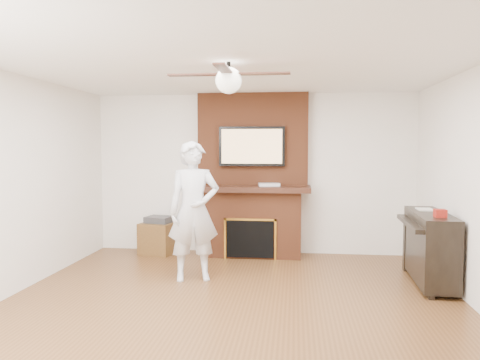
# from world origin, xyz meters

# --- Properties ---
(room_shell) EXTENTS (5.36, 5.86, 2.86)m
(room_shell) POSITION_xyz_m (0.00, 0.00, 1.25)
(room_shell) COLOR #543318
(room_shell) RESTS_ON ground
(fireplace) EXTENTS (1.78, 0.64, 2.50)m
(fireplace) POSITION_xyz_m (0.00, 2.55, 1.00)
(fireplace) COLOR brown
(fireplace) RESTS_ON ground
(tv) EXTENTS (1.00, 0.08, 0.60)m
(tv) POSITION_xyz_m (0.00, 2.50, 1.68)
(tv) COLOR black
(tv) RESTS_ON fireplace
(ceiling_fan) EXTENTS (1.21, 1.21, 0.31)m
(ceiling_fan) POSITION_xyz_m (-0.00, 0.00, 2.33)
(ceiling_fan) COLOR black
(ceiling_fan) RESTS_ON room_shell
(person) EXTENTS (0.74, 0.60, 1.74)m
(person) POSITION_xyz_m (-0.60, 1.10, 0.87)
(person) COLOR silver
(person) RESTS_ON ground
(side_table) EXTENTS (0.61, 0.61, 0.58)m
(side_table) POSITION_xyz_m (-1.46, 2.48, 0.27)
(side_table) COLOR #563818
(side_table) RESTS_ON ground
(piano) EXTENTS (0.56, 1.36, 0.96)m
(piano) POSITION_xyz_m (2.29, 1.25, 0.47)
(piano) COLOR black
(piano) RESTS_ON ground
(cable_box) EXTENTS (0.34, 0.23, 0.05)m
(cable_box) POSITION_xyz_m (0.27, 2.45, 1.10)
(cable_box) COLOR silver
(cable_box) RESTS_ON fireplace
(candle_orange) EXTENTS (0.08, 0.08, 0.11)m
(candle_orange) POSITION_xyz_m (-0.10, 2.37, 0.05)
(candle_orange) COLOR orange
(candle_orange) RESTS_ON ground
(candle_green) EXTENTS (0.07, 0.07, 0.09)m
(candle_green) POSITION_xyz_m (0.06, 2.38, 0.05)
(candle_green) COLOR #418E38
(candle_green) RESTS_ON ground
(candle_cream) EXTENTS (0.08, 0.08, 0.13)m
(candle_cream) POSITION_xyz_m (0.05, 2.33, 0.06)
(candle_cream) COLOR beige
(candle_cream) RESTS_ON ground
(candle_blue) EXTENTS (0.06, 0.06, 0.08)m
(candle_blue) POSITION_xyz_m (0.11, 2.38, 0.04)
(candle_blue) COLOR #3642A4
(candle_blue) RESTS_ON ground
(candle_blue_extra) EXTENTS (0.06, 0.06, 0.08)m
(candle_blue_extra) POSITION_xyz_m (-0.04, 2.38, 0.04)
(candle_blue_extra) COLOR #423298
(candle_blue_extra) RESTS_ON ground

